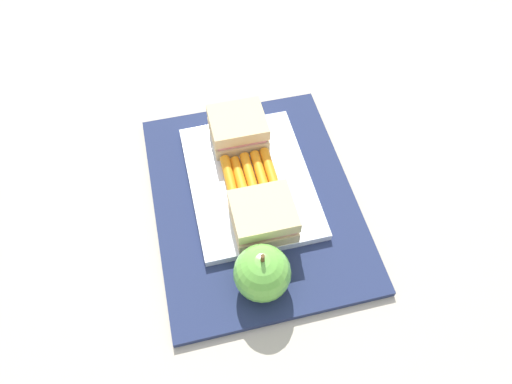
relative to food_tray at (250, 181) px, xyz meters
The scene contains 7 objects.
ground_plane 0.03m from the food_tray, ahead, with size 2.40×2.40×0.00m, color #B7AD99.
lunchbag_mat 0.03m from the food_tray, ahead, with size 0.36×0.28×0.01m, color navy.
food_tray is the anchor object (origin of this frame).
sandwich_half_left 0.08m from the food_tray, behind, with size 0.07×0.08×0.04m.
sandwich_half_right 0.08m from the food_tray, ahead, with size 0.07×0.08×0.04m.
carrot_sticks_bundle 0.01m from the food_tray, 126.13° to the left, with size 0.08×0.07×0.02m.
apple 0.16m from the food_tray, ahead, with size 0.07×0.07×0.08m.
Camera 1 is at (0.35, -0.08, 0.56)m, focal length 32.74 mm.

